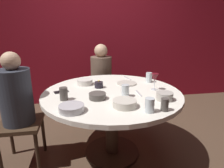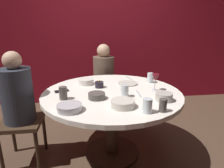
# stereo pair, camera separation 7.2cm
# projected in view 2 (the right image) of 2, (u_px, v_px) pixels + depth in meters

# --- Properties ---
(ground_plane) EXTENTS (8.00, 8.00, 0.00)m
(ground_plane) POSITION_uv_depth(u_px,v_px,m) (112.00, 152.00, 2.18)
(ground_plane) COLOR #4C3828
(back_wall) EXTENTS (6.00, 0.10, 2.60)m
(back_wall) POSITION_uv_depth(u_px,v_px,m) (100.00, 31.00, 3.41)
(back_wall) COLOR maroon
(back_wall) RESTS_ON ground
(dining_table) EXTENTS (1.41, 1.41, 0.74)m
(dining_table) POSITION_uv_depth(u_px,v_px,m) (112.00, 104.00, 2.01)
(dining_table) COLOR silver
(dining_table) RESTS_ON ground
(seated_diner_left) EXTENTS (0.40, 0.40, 1.16)m
(seated_diner_left) POSITION_uv_depth(u_px,v_px,m) (18.00, 97.00, 1.86)
(seated_diner_left) COLOR #3F2D1E
(seated_diner_left) RESTS_ON ground
(seated_diner_back) EXTENTS (0.40, 0.40, 1.13)m
(seated_diner_back) POSITION_uv_depth(u_px,v_px,m) (104.00, 72.00, 2.92)
(seated_diner_back) COLOR #3F2D1E
(seated_diner_back) RESTS_ON ground
(candle_holder) EXTENTS (0.09, 0.09, 0.09)m
(candle_holder) POSITION_uv_depth(u_px,v_px,m) (99.00, 85.00, 2.09)
(candle_holder) COLOR black
(candle_holder) RESTS_ON dining_table
(wine_glass) EXTENTS (0.08, 0.08, 0.18)m
(wine_glass) POSITION_uv_depth(u_px,v_px,m) (155.00, 78.00, 1.97)
(wine_glass) COLOR silver
(wine_glass) RESTS_ON dining_table
(dinner_plate) EXTENTS (0.23, 0.23, 0.01)m
(dinner_plate) POSITION_uv_depth(u_px,v_px,m) (128.00, 83.00, 2.22)
(dinner_plate) COLOR beige
(dinner_plate) RESTS_ON dining_table
(cell_phone) EXTENTS (0.16, 0.11, 0.01)m
(cell_phone) POSITION_uv_depth(u_px,v_px,m) (62.00, 91.00, 1.97)
(cell_phone) COLOR black
(cell_phone) RESTS_ON dining_table
(bowl_serving_large) EXTENTS (0.20, 0.20, 0.05)m
(bowl_serving_large) POSITION_uv_depth(u_px,v_px,m) (70.00, 107.00, 1.51)
(bowl_serving_large) COLOR #B7B7BC
(bowl_serving_large) RESTS_ON dining_table
(bowl_salad_center) EXTENTS (0.15, 0.15, 0.07)m
(bowl_salad_center) POSITION_uv_depth(u_px,v_px,m) (164.00, 97.00, 1.72)
(bowl_salad_center) COLOR #B2ADA3
(bowl_salad_center) RESTS_ON dining_table
(bowl_small_white) EXTENTS (0.20, 0.20, 0.06)m
(bowl_small_white) POSITION_uv_depth(u_px,v_px,m) (123.00, 103.00, 1.58)
(bowl_small_white) COLOR beige
(bowl_small_white) RESTS_ON dining_table
(bowl_sauce_side) EXTENTS (0.16, 0.16, 0.05)m
(bowl_sauce_side) POSITION_uv_depth(u_px,v_px,m) (97.00, 96.00, 1.77)
(bowl_sauce_side) COLOR #4C4742
(bowl_sauce_side) RESTS_ON dining_table
(bowl_rice_portion) EXTENTS (0.18, 0.18, 0.06)m
(bowl_rice_portion) POSITION_uv_depth(u_px,v_px,m) (86.00, 82.00, 2.21)
(bowl_rice_portion) COLOR silver
(bowl_rice_portion) RESTS_ON dining_table
(cup_near_candle) EXTENTS (0.07, 0.07, 0.12)m
(cup_near_candle) POSITION_uv_depth(u_px,v_px,m) (147.00, 106.00, 1.47)
(cup_near_candle) COLOR silver
(cup_near_candle) RESTS_ON dining_table
(cup_by_left_diner) EXTENTS (0.06, 0.06, 0.10)m
(cup_by_left_diner) POSITION_uv_depth(u_px,v_px,m) (163.00, 105.00, 1.49)
(cup_by_left_diner) COLOR #4C4742
(cup_by_left_diner) RESTS_ON dining_table
(cup_by_right_diner) EXTENTS (0.07, 0.07, 0.12)m
(cup_by_right_diner) POSITION_uv_depth(u_px,v_px,m) (125.00, 91.00, 1.80)
(cup_by_right_diner) COLOR silver
(cup_by_right_diner) RESTS_ON dining_table
(cup_center_front) EXTENTS (0.07, 0.07, 0.12)m
(cup_center_front) POSITION_uv_depth(u_px,v_px,m) (150.00, 78.00, 2.26)
(cup_center_front) COLOR silver
(cup_center_front) RESTS_ON dining_table
(cup_far_edge) EXTENTS (0.07, 0.07, 0.12)m
(cup_far_edge) POSITION_uv_depth(u_px,v_px,m) (63.00, 93.00, 1.74)
(cup_far_edge) COLOR #4C4742
(cup_far_edge) RESTS_ON dining_table
(fork_near_plate) EXTENTS (0.02, 0.18, 0.01)m
(fork_near_plate) POSITION_uv_depth(u_px,v_px,m) (139.00, 94.00, 1.90)
(fork_near_plate) COLOR #B7B7BC
(fork_near_plate) RESTS_ON dining_table
(knife_near_plate) EXTENTS (0.06, 0.18, 0.01)m
(knife_near_plate) POSITION_uv_depth(u_px,v_px,m) (129.00, 78.00, 2.45)
(knife_near_plate) COLOR #B7B7BC
(knife_near_plate) RESTS_ON dining_table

